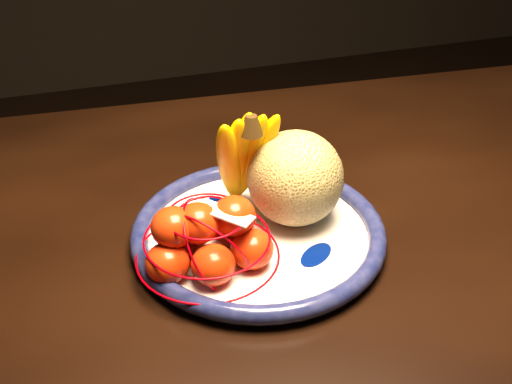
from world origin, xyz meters
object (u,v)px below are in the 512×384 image
object	(u,v)px
banana_bunch	(242,154)
mandarin_bag	(207,239)
cantaloupe	(295,178)
dining_table	(426,261)
fruit_bowl	(258,233)

from	to	relation	value
banana_bunch	mandarin_bag	xyz separation A→B (m)	(-0.07, -0.10, -0.05)
cantaloupe	mandarin_bag	distance (m)	0.14
dining_table	banana_bunch	bearing A→B (deg)	165.99
cantaloupe	mandarin_bag	world-z (taller)	cantaloupe
cantaloupe	dining_table	bearing A→B (deg)	-11.21
dining_table	cantaloupe	world-z (taller)	cantaloupe
fruit_bowl	dining_table	bearing A→B (deg)	-4.23
cantaloupe	banana_bunch	xyz separation A→B (m)	(-0.06, 0.04, 0.02)
dining_table	fruit_bowl	bearing A→B (deg)	179.47
dining_table	banana_bunch	size ratio (longest dim) A/B	9.43
mandarin_bag	banana_bunch	bearing A→B (deg)	53.62
fruit_bowl	mandarin_bag	world-z (taller)	mandarin_bag
dining_table	fruit_bowl	xyz separation A→B (m)	(-0.25, 0.02, 0.09)
fruit_bowl	mandarin_bag	size ratio (longest dim) A/B	1.62
fruit_bowl	cantaloupe	size ratio (longest dim) A/B	2.63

